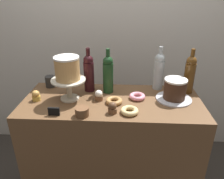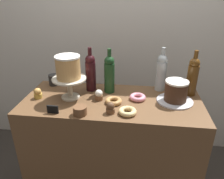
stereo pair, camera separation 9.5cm
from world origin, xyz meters
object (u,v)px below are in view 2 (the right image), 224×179
Objects in this scene: price_sign_chalkboard at (53,109)px; coffee_cup_ceramic at (54,80)px; wine_bottle_dark_red at (91,72)px; cupcake_chocolate at (110,108)px; wine_bottle_clear at (161,72)px; donut_glazed at (127,111)px; white_layer_cake at (68,67)px; cake_stand_pedestal at (70,85)px; cupcake_caramel at (38,93)px; cupcake_vanilla at (99,95)px; cookie_stack at (80,111)px; donut_pink at (138,97)px; chocolate_round_cake at (176,91)px; donut_maple at (114,101)px; wine_bottle_green at (109,74)px; wine_bottle_amber at (193,76)px.

coffee_cup_ceramic is at bearing 109.87° from price_sign_chalkboard.
wine_bottle_dark_red reaches higher than cupcake_chocolate.
wine_bottle_clear is 2.91× the size of donut_glazed.
white_layer_cake reaches higher than price_sign_chalkboard.
cupcake_chocolate is 0.63m from coffee_cup_ceramic.
cake_stand_pedestal is 1.40× the size of white_layer_cake.
wine_bottle_clear reaches higher than cupcake_caramel.
wine_bottle_dark_red is at bearing 27.89° from cupcake_caramel.
coffee_cup_ceramic is (-0.40, 0.21, 0.01)m from cupcake_vanilla.
cupcake_caramel is at bearing -163.92° from wine_bottle_clear.
cupcake_vanilla is at bearing -152.79° from wine_bottle_clear.
cookie_stack is (0.12, -0.21, -0.20)m from white_layer_cake.
cookie_stack is (-0.34, -0.24, 0.01)m from donut_pink.
coffee_cup_ceramic reaches higher than cupcake_caramel.
price_sign_chalkboard is at bearing -162.02° from chocolate_round_cake.
cupcake_chocolate is 0.19m from cookie_stack.
chocolate_round_cake is at bearing -63.95° from wine_bottle_clear.
donut_glazed is (0.10, -0.12, 0.00)m from donut_maple.
coffee_cup_ceramic is (-0.92, 0.17, -0.04)m from chocolate_round_cake.
donut_maple is at bearing -73.57° from wine_bottle_green.
wine_bottle_green reaches higher than donut_maple.
wine_bottle_dark_red is at bearing 65.84° from price_sign_chalkboard.
wine_bottle_green is 1.00× the size of wine_bottle_clear.
wine_bottle_dark_red is 0.21m from cupcake_vanilla.
wine_bottle_amber is 0.82m from cookie_stack.
wine_bottle_clear is 3.87× the size of cookie_stack.
wine_bottle_clear is at bearing 18.90° from cake_stand_pedestal.
wine_bottle_amber is 0.59m from donut_maple.
cupcake_chocolate is 0.87× the size of coffee_cup_ceramic.
cupcake_vanilla is at bearing -1.11° from white_layer_cake.
cupcake_chocolate is at bearing -28.72° from cake_stand_pedestal.
chocolate_round_cake is 0.21m from wine_bottle_clear.
donut_glazed is at bearing 0.82° from cupcake_chocolate.
price_sign_chalkboard reaches higher than donut_maple.
cookie_stack is 0.99× the size of coffee_cup_ceramic.
cupcake_chocolate is 0.11m from donut_glazed.
wine_bottle_green is at bearing -177.18° from wine_bottle_amber.
cupcake_caramel is (-0.53, 0.14, 0.00)m from cupcake_chocolate.
cupcake_chocolate is at bearing -179.18° from donut_glazed.
donut_maple is (0.05, -0.18, -0.13)m from wine_bottle_green.
price_sign_chalkboard is (-0.68, -0.43, -0.12)m from wine_bottle_clear.
wine_bottle_green and wine_bottle_amber have the same top height.
wine_bottle_dark_red is 2.91× the size of donut_pink.
wine_bottle_clear is at bearing 27.21° from cupcake_vanilla.
donut_glazed is at bearing -31.29° from coffee_cup_ceramic.
wine_bottle_green is 4.65× the size of price_sign_chalkboard.
wine_bottle_amber is 4.38× the size of cupcake_caramel.
price_sign_chalkboard is at bearing -147.58° from wine_bottle_clear.
donut_pink is (0.35, -0.12, -0.13)m from wine_bottle_dark_red.
wine_bottle_dark_red is 0.45m from donut_glazed.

